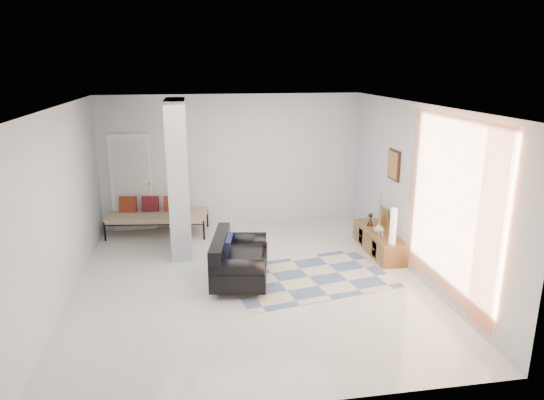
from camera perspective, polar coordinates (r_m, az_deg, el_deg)
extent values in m
plane|color=beige|center=(7.94, -2.56, -9.56)|extent=(6.00, 6.00, 0.00)
plane|color=white|center=(7.21, -2.83, 11.02)|extent=(6.00, 6.00, 0.00)
plane|color=silver|center=(10.36, -4.68, 4.59)|extent=(6.00, 0.00, 6.00)
plane|color=silver|center=(4.66, 1.79, -9.50)|extent=(6.00, 0.00, 6.00)
plane|color=silver|center=(7.65, -23.60, -0.69)|extent=(0.00, 6.00, 6.00)
plane|color=silver|center=(8.23, 16.69, 1.06)|extent=(0.00, 6.00, 6.00)
cube|color=#B4B8BB|center=(8.96, -10.93, 2.60)|extent=(0.35, 1.20, 2.80)
cube|color=white|center=(10.45, -16.17, 1.97)|extent=(0.85, 0.06, 2.04)
plane|color=#FF8743|center=(7.20, 20.08, -0.87)|extent=(0.00, 2.55, 2.55)
cube|color=#341A0E|center=(8.96, 14.15, 4.04)|extent=(0.04, 0.45, 0.55)
cube|color=brown|center=(9.27, 12.42, -4.79)|extent=(0.45, 1.60, 0.40)
cube|color=#341A0E|center=(8.89, 11.97, -5.67)|extent=(0.02, 0.21, 0.28)
cube|color=#341A0E|center=(9.51, 10.43, -4.16)|extent=(0.02, 0.21, 0.28)
cube|color=#BB8937|center=(9.41, 13.09, -1.96)|extent=(0.09, 0.32, 0.40)
cube|color=silver|center=(8.84, 12.76, -4.04)|extent=(0.04, 0.10, 0.12)
cylinder|color=silver|center=(7.47, -6.54, -10.94)|extent=(0.05, 0.05, 0.10)
cylinder|color=silver|center=(8.52, -5.58, -7.43)|extent=(0.05, 0.05, 0.10)
cylinder|color=silver|center=(7.42, -1.51, -11.04)|extent=(0.05, 0.05, 0.10)
cylinder|color=silver|center=(8.48, -1.21, -7.49)|extent=(0.05, 0.05, 0.10)
cube|color=black|center=(7.88, -3.72, -7.79)|extent=(1.08, 1.53, 0.30)
cube|color=black|center=(7.78, -6.14, -5.53)|extent=(0.45, 1.42, 0.36)
cylinder|color=black|center=(7.25, -4.10, -7.96)|extent=(0.84, 0.42, 0.28)
cylinder|color=black|center=(8.33, -3.45, -4.75)|extent=(0.84, 0.42, 0.28)
cube|color=black|center=(7.76, -5.26, -5.40)|extent=(0.23, 0.53, 0.31)
cylinder|color=black|center=(10.14, -19.07, -3.53)|extent=(0.04, 0.04, 0.40)
cylinder|color=black|center=(9.75, -8.02, -3.55)|extent=(0.04, 0.04, 0.40)
cylinder|color=black|center=(10.87, -17.88, -2.13)|extent=(0.04, 0.04, 0.40)
cylinder|color=black|center=(10.51, -7.60, -2.10)|extent=(0.04, 0.04, 0.40)
cube|color=beige|center=(10.22, -13.29, -1.86)|extent=(2.06, 1.07, 0.12)
cube|color=maroon|center=(10.43, -16.59, -0.47)|extent=(0.36, 0.21, 0.33)
cube|color=maroon|center=(10.33, -14.14, -0.45)|extent=(0.36, 0.21, 0.33)
cube|color=maroon|center=(10.25, -11.65, -0.42)|extent=(0.36, 0.21, 0.33)
cube|color=#C5B797|center=(8.10, 4.36, -9.03)|extent=(2.83, 2.15, 0.01)
cylinder|color=white|center=(8.54, 14.07, -3.00)|extent=(0.12, 0.12, 0.63)
imported|color=silver|center=(9.07, 12.46, -3.26)|extent=(0.21, 0.21, 0.19)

